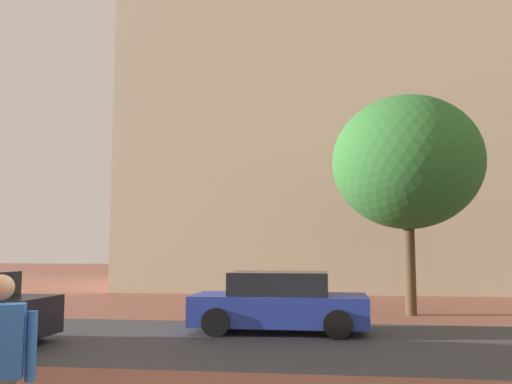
% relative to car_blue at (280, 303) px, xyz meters
% --- Properties ---
extents(ground_plane, '(120.00, 120.00, 0.00)m').
position_rel_car_blue_xyz_m(ground_plane, '(-0.26, 1.51, -0.68)').
color(ground_plane, brown).
extents(street_asphalt_strip, '(120.00, 6.08, 0.00)m').
position_rel_car_blue_xyz_m(street_asphalt_strip, '(-0.26, -1.34, -0.68)').
color(street_asphalt_strip, '#38383D').
rests_on(street_asphalt_strip, ground_plane).
extents(landmark_building, '(24.53, 13.84, 29.55)m').
position_rel_car_blue_xyz_m(landmark_building, '(3.36, 17.47, 8.31)').
color(landmark_building, beige).
rests_on(landmark_building, ground_plane).
extents(car_blue, '(4.13, 2.04, 1.42)m').
position_rel_car_blue_xyz_m(car_blue, '(0.00, 0.00, 0.00)').
color(car_blue, '#23389E').
rests_on(car_blue, ground_plane).
extents(tree_curb_far, '(4.57, 4.57, 6.68)m').
position_rel_car_blue_xyz_m(tree_curb_far, '(3.61, 3.86, 3.93)').
color(tree_curb_far, '#4C3823').
rests_on(tree_curb_far, ground_plane).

